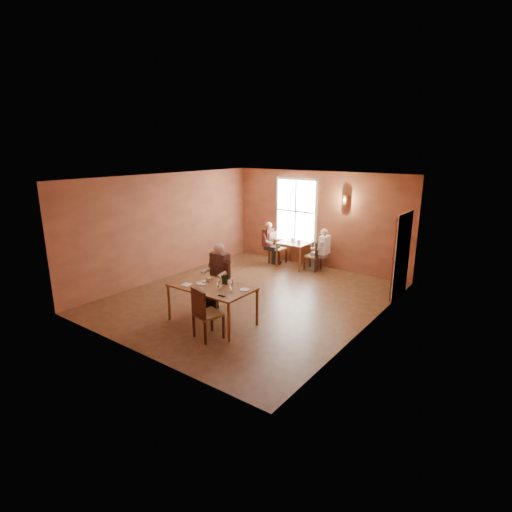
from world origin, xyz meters
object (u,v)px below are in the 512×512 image
Objects in this scene: second_table at (295,254)px; chair_diner_white at (313,255)px; chair_diner_maroon at (278,248)px; chair_diner_main at (215,286)px; main_table at (212,304)px; diner_maroon at (277,244)px; diner_main at (214,279)px; diner_white at (314,250)px; chair_empty at (208,313)px.

chair_diner_white is (0.65, 0.00, 0.07)m from second_table.
second_table is 0.96× the size of chair_diner_white.
chair_diner_main is at bearing 12.53° from chair_diner_maroon.
main_table is at bearing 16.59° from chair_diner_maroon.
chair_diner_white is 1.34m from diner_maroon.
diner_main is 1.14× the size of diner_white.
diner_maroon is (-1.86, 5.28, 0.12)m from chair_empty.
chair_diner_maroon is at bearing 106.59° from main_table.
main_table reaches higher than second_table.
main_table is 1.69× the size of chair_empty.
chair_empty reaches higher than main_table.
main_table is 4.70m from chair_diner_white.
diner_main is at bearing 12.84° from diner_maroon.
diner_main is 4.10m from diner_white.
chair_diner_main reaches higher than chair_diner_white.
diner_white is (0.43, 4.05, 0.09)m from chair_diner_main.
second_table is at bearing 90.00° from chair_diner_white.
second_table is at bearing 90.00° from chair_diner_maroon.
main_table is at bearing 128.88° from diner_main.
diner_maroon reaches higher than chair_diner_maroon.
diner_maroon is (-0.68, 0.00, 0.25)m from second_table.
chair_empty is 0.82× the size of diner_maroon.
chair_diner_main is 1.21× the size of second_table.
main_table is at bearing 16.93° from diner_maroon.
chair_diner_white is at bearing 91.21° from main_table.
chair_diner_main is 1.08× the size of chair_diner_maroon.
chair_diner_main is 4.15m from diner_maroon.
diner_main is (-0.00, -0.03, 0.18)m from chair_diner_main.
chair_empty is 1.13× the size of chair_diner_white.
chair_empty is 5.31m from chair_diner_white.
main_table is 1.76× the size of chair_diner_maroon.
diner_white reaches higher than chair_diner_white.
diner_main reaches higher than second_table.
chair_diner_main is 0.19m from diner_main.
diner_main is at bearing 142.18° from chair_empty.
second_table is 0.73m from diner_maroon.
diner_main is 4.10m from second_table.
chair_diner_main is at bearing 174.34° from chair_diner_white.
chair_diner_white is (0.40, 4.05, -0.08)m from chair_diner_main.
diner_main is at bearing 90.00° from chair_diner_main.
chair_diner_maroon is (-0.90, 4.05, -0.04)m from chair_diner_main.
chair_diner_main is at bearing 127.57° from main_table.
second_table is at bearing 90.00° from diner_white.
chair_empty is 5.59m from chair_diner_maroon.
chair_diner_main is 1.54m from chair_empty.
diner_main is 4.18m from diner_maroon.
chair_empty is (0.93, -1.20, -0.20)m from diner_main.
chair_diner_white is (-0.10, 4.70, 0.05)m from main_table.
chair_diner_main is at bearing -90.00° from diner_main.
diner_white reaches higher than chair_diner_main.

